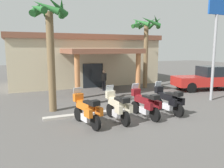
{
  "coord_description": "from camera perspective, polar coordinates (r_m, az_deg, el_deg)",
  "views": [
    {
      "loc": [
        -5.98,
        -10.04,
        3.43
      ],
      "look_at": [
        -0.6,
        2.78,
        1.2
      ],
      "focal_mm": 36.14,
      "sensor_mm": 36.0,
      "label": 1
    }
  ],
  "objects": [
    {
      "name": "roadside_sign",
      "position": [
        16.09,
        24.73,
        11.87
      ],
      "size": [
        1.4,
        0.18,
        6.6
      ],
      "color": "#99999E",
      "rests_on": "ground_plane"
    },
    {
      "name": "motorcycle_cream",
      "position": [
        10.61,
        1.42,
        -5.81
      ],
      "size": [
        0.72,
        2.21,
        1.61
      ],
      "rotation": [
        0.0,
        0.0,
        1.63
      ],
      "color": "black",
      "rests_on": "ground_plane"
    },
    {
      "name": "palm_tree_near_portico",
      "position": [
        19.66,
        8.65,
        12.44
      ],
      "size": [
        2.6,
        2.64,
        6.15
      ],
      "color": "brown",
      "rests_on": "ground_plane"
    },
    {
      "name": "palm_tree_roadside",
      "position": [
        12.46,
        -15.52,
        12.67
      ],
      "size": [
        2.05,
        2.09,
        5.99
      ],
      "color": "brown",
      "rests_on": "ground_plane"
    },
    {
      "name": "motorcycle_black",
      "position": [
        12.25,
        14.08,
        -4.05
      ],
      "size": [
        0.74,
        2.21,
        1.61
      ],
      "rotation": [
        0.0,
        0.0,
        1.67
      ],
      "color": "black",
      "rests_on": "ground_plane"
    },
    {
      "name": "curb_strip",
      "position": [
        12.38,
        1.78,
        -6.68
      ],
      "size": [
        8.02,
        0.36,
        0.12
      ],
      "primitive_type": "cube",
      "color": "#ADA89E",
      "rests_on": "ground_plane"
    },
    {
      "name": "motorcycle_orange",
      "position": [
        10.1,
        -6.43,
        -6.63
      ],
      "size": [
        0.94,
        2.18,
        1.61
      ],
      "rotation": [
        0.0,
        0.0,
        1.8
      ],
      "color": "black",
      "rests_on": "ground_plane"
    },
    {
      "name": "motel_building",
      "position": [
        22.2,
        -7.24,
        6.22
      ],
      "size": [
        14.0,
        10.26,
        4.6
      ],
      "rotation": [
        0.0,
        0.0,
        0.01
      ],
      "color": "beige",
      "rests_on": "ground_plane"
    },
    {
      "name": "pedestrian",
      "position": [
        18.1,
        -2.05,
        1.3
      ],
      "size": [
        0.32,
        0.48,
        1.68
      ],
      "rotation": [
        0.0,
        0.0,
        3.61
      ],
      "color": "black",
      "rests_on": "ground_plane"
    },
    {
      "name": "motorcycle_maroon",
      "position": [
        11.31,
        8.39,
        -4.97
      ],
      "size": [
        0.78,
        2.21,
        1.61
      ],
      "rotation": [
        0.0,
        0.0,
        1.7
      ],
      "color": "black",
      "rests_on": "ground_plane"
    },
    {
      "name": "ground_plane",
      "position": [
        12.18,
        7.77,
        -7.33
      ],
      "size": [
        80.0,
        80.0,
        0.0
      ],
      "primitive_type": "plane",
      "color": "#514F4C"
    },
    {
      "name": "pickup_truck_red",
      "position": [
        20.04,
        22.76,
        1.25
      ],
      "size": [
        5.48,
        2.92,
        1.95
      ],
      "rotation": [
        0.0,
        0.0,
        -0.21
      ],
      "color": "black",
      "rests_on": "ground_plane"
    }
  ]
}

